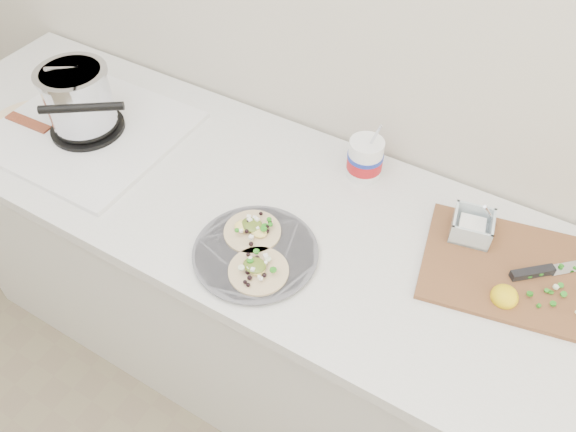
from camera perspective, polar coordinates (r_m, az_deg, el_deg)
The scene contains 6 objects.
counter at distance 1.78m, azimuth 0.90°, elevation -9.47°, with size 2.44×0.66×0.90m.
stove at distance 1.71m, azimuth -20.16°, elevation 10.07°, with size 0.52×0.48×0.25m.
taco_plate at distance 1.32m, azimuth -3.34°, elevation -3.52°, with size 0.30×0.30×0.04m.
tub at distance 1.49m, azimuth 7.96°, elevation 6.04°, with size 0.10×0.10×0.21m.
cutboard at distance 1.40m, azimuth 22.29°, elevation -4.60°, with size 0.48×0.38×0.07m.
bacon_plate at distance 1.84m, azimuth -24.78°, elevation 8.36°, with size 0.24×0.24×0.02m.
Camera 1 is at (0.47, 0.58, 1.94)m, focal length 35.00 mm.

